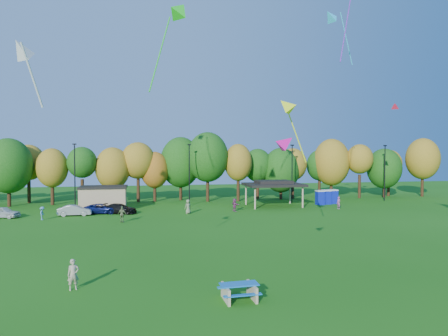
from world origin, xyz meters
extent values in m
plane|color=#19600F|center=(0.00, 0.00, 0.00)|extent=(160.00, 160.00, 0.00)
cylinder|color=black|center=(-23.75, 44.20, 1.78)|extent=(0.50, 0.50, 3.56)
ellipsoid|color=#144C0F|center=(-23.75, 44.20, 5.94)|extent=(6.62, 6.62, 8.00)
cylinder|color=black|center=(-22.13, 48.25, 1.90)|extent=(0.50, 0.50, 3.79)
ellipsoid|color=olive|center=(-22.13, 48.25, 6.32)|extent=(4.94, 4.94, 5.58)
cylinder|color=black|center=(-18.02, 45.01, 1.67)|extent=(0.50, 0.50, 3.34)
ellipsoid|color=olive|center=(-18.02, 45.01, 5.56)|extent=(4.61, 4.61, 5.88)
cylinder|color=black|center=(-13.72, 44.85, 1.91)|extent=(0.50, 0.50, 3.82)
ellipsoid|color=#144C0F|center=(-13.72, 44.85, 6.36)|extent=(4.43, 4.43, 4.73)
cylinder|color=black|center=(-9.30, 45.50, 1.63)|extent=(0.50, 0.50, 3.25)
ellipsoid|color=olive|center=(-9.30, 45.50, 5.42)|extent=(5.33, 5.33, 6.53)
cylinder|color=black|center=(-5.45, 46.07, 1.98)|extent=(0.50, 0.50, 3.96)
ellipsoid|color=olive|center=(-5.45, 46.07, 6.61)|extent=(5.31, 5.31, 5.82)
cylinder|color=black|center=(-2.85, 46.34, 1.52)|extent=(0.50, 0.50, 3.05)
ellipsoid|color=#995914|center=(-2.85, 46.34, 5.08)|extent=(4.54, 4.54, 5.87)
cylinder|color=black|center=(1.42, 47.53, 1.89)|extent=(0.50, 0.50, 3.77)
ellipsoid|color=#144C0F|center=(1.42, 47.53, 6.29)|extent=(6.69, 6.69, 8.35)
cylinder|color=black|center=(5.46, 44.54, 2.14)|extent=(0.50, 0.50, 4.28)
ellipsoid|color=#144C0F|center=(5.46, 44.54, 7.14)|extent=(6.64, 6.64, 8.01)
cylinder|color=black|center=(10.41, 44.21, 1.88)|extent=(0.50, 0.50, 3.76)
ellipsoid|color=olive|center=(10.41, 44.21, 6.27)|extent=(4.49, 4.49, 6.02)
cylinder|color=black|center=(14.29, 46.25, 1.72)|extent=(0.50, 0.50, 3.43)
ellipsoid|color=#144C0F|center=(14.29, 46.25, 5.72)|extent=(4.77, 4.77, 5.63)
cylinder|color=black|center=(18.11, 45.40, 1.48)|extent=(0.50, 0.50, 2.95)
ellipsoid|color=#144C0F|center=(18.11, 45.40, 4.92)|extent=(6.14, 6.14, 7.54)
cylinder|color=black|center=(20.39, 45.86, 1.76)|extent=(0.50, 0.50, 3.52)
ellipsoid|color=olive|center=(20.39, 45.86, 5.87)|extent=(4.78, 4.78, 5.53)
cylinder|color=black|center=(26.06, 47.51, 1.69)|extent=(0.50, 0.50, 3.39)
ellipsoid|color=#144C0F|center=(26.06, 47.51, 5.64)|extent=(4.54, 4.54, 5.46)
cylinder|color=black|center=(27.70, 46.23, 1.86)|extent=(0.50, 0.50, 3.72)
ellipsoid|color=olive|center=(27.70, 46.23, 6.20)|extent=(6.32, 6.32, 8.24)
cylinder|color=black|center=(31.99, 44.27, 2.03)|extent=(0.50, 0.50, 4.06)
ellipsoid|color=olive|center=(31.99, 44.27, 6.77)|extent=(4.50, 4.50, 5.13)
cylinder|color=black|center=(37.07, 44.81, 1.53)|extent=(0.50, 0.50, 3.05)
ellipsoid|color=#144C0F|center=(37.07, 44.81, 5.09)|extent=(5.97, 5.97, 7.05)
cylinder|color=black|center=(38.98, 46.35, 1.78)|extent=(0.50, 0.50, 3.55)
ellipsoid|color=olive|center=(38.98, 46.35, 5.92)|extent=(4.60, 4.60, 4.99)
cylinder|color=black|center=(44.51, 44.51, 2.03)|extent=(0.50, 0.50, 4.07)
ellipsoid|color=olive|center=(44.51, 44.51, 6.78)|extent=(5.83, 5.83, 7.42)
cylinder|color=black|center=(-14.00, 40.00, 4.50)|extent=(0.16, 0.16, 9.00)
cube|color=black|center=(-14.00, 40.00, 9.00)|extent=(0.50, 0.25, 0.18)
cylinder|color=black|center=(2.00, 40.00, 4.50)|extent=(0.16, 0.16, 9.00)
cube|color=black|center=(2.00, 40.00, 9.00)|extent=(0.50, 0.25, 0.18)
cylinder|color=black|center=(18.00, 40.00, 4.50)|extent=(0.16, 0.16, 9.00)
cube|color=black|center=(18.00, 40.00, 9.00)|extent=(0.50, 0.25, 0.18)
cylinder|color=black|center=(34.00, 40.00, 4.50)|extent=(0.16, 0.16, 9.00)
cube|color=black|center=(34.00, 40.00, 9.00)|extent=(0.50, 0.25, 0.18)
cube|color=tan|center=(-10.00, 38.00, 1.50)|extent=(6.00, 4.00, 3.00)
cube|color=black|center=(-10.00, 38.00, 3.12)|extent=(6.30, 4.30, 0.25)
cylinder|color=tan|center=(10.50, 34.50, 1.50)|extent=(0.24, 0.24, 3.00)
cylinder|color=tan|center=(17.50, 34.50, 1.50)|extent=(0.24, 0.24, 3.00)
cylinder|color=tan|center=(10.50, 39.50, 1.50)|extent=(0.24, 0.24, 3.00)
cylinder|color=tan|center=(17.50, 39.50, 1.50)|extent=(0.24, 0.24, 3.00)
cube|color=black|center=(14.00, 37.00, 3.15)|extent=(8.20, 6.20, 0.35)
cube|color=black|center=(14.00, 37.00, 3.55)|extent=(5.00, 3.50, 0.45)
cube|color=#0D1EB0|center=(21.40, 37.22, 1.00)|extent=(1.10, 1.10, 2.00)
cube|color=silver|center=(21.40, 37.22, 2.09)|extent=(1.15, 1.15, 0.18)
cube|color=#0D1EB0|center=(22.70, 37.72, 1.00)|extent=(1.10, 1.10, 2.00)
cube|color=silver|center=(22.70, 37.72, 2.09)|extent=(1.15, 1.15, 0.18)
cube|color=#0D1EB0|center=(24.00, 38.09, 1.00)|extent=(1.10, 1.10, 2.00)
cube|color=silver|center=(24.00, 38.09, 2.09)|extent=(1.15, 1.15, 0.18)
cube|color=tan|center=(-0.48, 1.49, 0.40)|extent=(0.20, 1.61, 0.80)
cube|color=tan|center=(0.96, 1.55, 0.40)|extent=(0.20, 1.61, 0.80)
cube|color=blue|center=(0.24, 1.52, 0.83)|extent=(2.03, 0.91, 0.07)
cube|color=blue|center=(0.27, 0.84, 0.49)|extent=(2.01, 0.36, 0.06)
cube|color=blue|center=(0.21, 2.21, 0.49)|extent=(2.01, 0.36, 0.06)
imported|color=tan|center=(-8.51, 4.87, 0.87)|extent=(0.74, 0.60, 1.74)
imported|color=silver|center=(-21.11, 33.15, 0.68)|extent=(4.29, 2.70, 1.36)
imported|color=#9E9DA2|center=(-12.97, 33.23, 0.66)|extent=(4.04, 1.52, 1.32)
imported|color=#0E1857|center=(-9.91, 34.41, 0.63)|extent=(4.70, 2.46, 1.26)
imported|color=black|center=(-7.64, 33.90, 0.64)|extent=(4.77, 3.17, 1.28)
imported|color=#738158|center=(0.92, 32.03, 0.91)|extent=(1.06, 0.92, 1.83)
imported|color=#AF5290|center=(21.93, 32.41, 0.86)|extent=(0.54, 0.70, 1.71)
imported|color=#687B4B|center=(-6.97, 27.03, 0.90)|extent=(1.14, 0.89, 1.81)
imported|color=#528BB5|center=(-16.11, 30.61, 0.77)|extent=(0.61, 1.02, 1.54)
imported|color=#943D76|center=(7.25, 33.04, 0.86)|extent=(1.00, 1.67, 1.72)
cone|color=#28C5FF|center=(16.53, 24.45, 23.46)|extent=(2.41, 2.12, 2.03)
cylinder|color=#28C5FF|center=(18.22, 23.82, 20.76)|extent=(2.05, 0.84, 5.67)
cone|color=#CA0B7D|center=(3.02, 2.08, 8.24)|extent=(1.33, 1.06, 1.24)
cone|color=#CDE618|center=(6.62, 12.08, 11.52)|extent=(2.20, 2.08, 1.76)
cylinder|color=#CDE618|center=(7.86, 12.92, 9.27)|extent=(1.55, 1.10, 4.73)
cone|color=red|center=(26.58, 26.69, 13.73)|extent=(1.74, 1.75, 1.43)
cone|color=silver|center=(-10.23, 2.06, 12.58)|extent=(1.71, 1.73, 1.38)
cylinder|color=silver|center=(-9.61, 1.41, 11.23)|extent=(0.84, 0.89, 2.85)
cylinder|color=purple|center=(15.22, 18.36, 20.30)|extent=(2.23, 1.90, 7.55)
cone|color=#1DDA1E|center=(-1.67, 13.51, 19.02)|extent=(2.62, 2.58, 2.09)
cylinder|color=#1DDA1E|center=(-3.23, 14.92, 15.87)|extent=(1.91, 1.74, 6.61)
camera|label=1|loc=(-4.61, -18.48, 7.62)|focal=32.00mm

